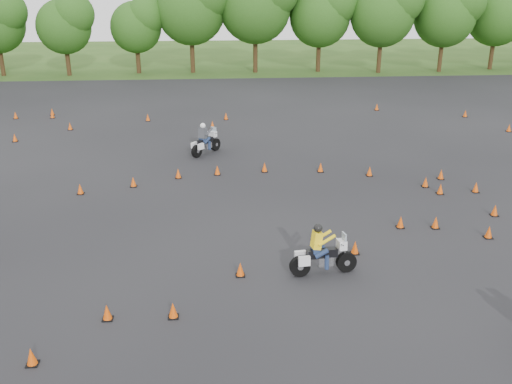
{
  "coord_description": "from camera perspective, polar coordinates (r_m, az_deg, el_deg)",
  "views": [
    {
      "loc": [
        -1.59,
        -16.69,
        9.15
      ],
      "look_at": [
        0.0,
        4.0,
        1.2
      ],
      "focal_mm": 40.0,
      "sensor_mm": 36.0,
      "label": 1
    }
  ],
  "objects": [
    {
      "name": "ground",
      "position": [
        19.1,
        0.93,
        -7.66
      ],
      "size": [
        140.0,
        140.0,
        0.0
      ],
      "primitive_type": "plane",
      "color": "#2D5119",
      "rests_on": "ground"
    },
    {
      "name": "asphalt_pad",
      "position": [
        24.52,
        -0.36,
        -0.94
      ],
      "size": [
        62.0,
        62.0,
        0.0
      ],
      "primitive_type": "plane",
      "color": "black",
      "rests_on": "ground"
    },
    {
      "name": "treeline",
      "position": [
        51.99,
        2.47,
        15.96
      ],
      "size": [
        86.96,
        32.74,
        10.77
      ],
      "color": "#264F16",
      "rests_on": "ground"
    },
    {
      "name": "rider_grey",
      "position": [
        30.97,
        -5.02,
        5.38
      ],
      "size": [
        1.96,
        2.18,
        1.74
      ],
      "primitive_type": null,
      "rotation": [
        0.0,
        0.0,
        0.89
      ],
      "color": "#393B40",
      "rests_on": "ground"
    },
    {
      "name": "traffic_cones",
      "position": [
        24.32,
        0.26,
        -0.55
      ],
      "size": [
        36.01,
        33.27,
        0.45
      ],
      "color": "#DB4C09",
      "rests_on": "asphalt_pad"
    },
    {
      "name": "rider_yellow",
      "position": [
        18.51,
        6.83,
        -5.77
      ],
      "size": [
        2.31,
        0.96,
        1.73
      ],
      "primitive_type": null,
      "rotation": [
        0.0,
        0.0,
        0.12
      ],
      "color": "yellow",
      "rests_on": "ground"
    }
  ]
}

